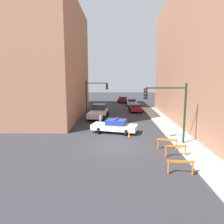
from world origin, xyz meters
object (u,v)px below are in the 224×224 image
Objects in this scene: police_car at (115,126)px; parked_car_near at (136,108)px; parked_car_far at (123,99)px; barrier_back at (167,142)px; traffic_cone at (129,135)px; barrier_mid at (176,149)px; traffic_light_near at (172,104)px; white_truck at (98,112)px; traffic_light_far at (93,92)px; barrier_front at (180,165)px; pedestrian_crossing at (100,120)px; parked_car_mid at (132,102)px.

parked_car_near is at bearing 0.96° from police_car.
parked_car_far is 31.56m from barrier_back.
parked_car_far reaches higher than barrier_back.
parked_car_near is 6.56× the size of traffic_cone.
barrier_mid is 1.01× the size of barrier_back.
white_truck is at bearing 121.08° from traffic_light_near.
barrier_back is at bearing -87.99° from parked_car_near.
traffic_light_far reaches higher than traffic_cone.
police_car is at bearing 111.68° from barrier_front.
parked_car_far is 2.75× the size of barrier_back.
pedestrian_crossing is 5.18m from traffic_cone.
police_car is (-4.80, 3.85, -2.81)m from traffic_light_near.
white_truck is 18.81m from parked_car_far.
white_truck is 3.51× the size of barrier_mid.
barrier_mid is at bearing -86.02° from parked_car_mid.
parked_car_far is 36.07m from barrier_front.
barrier_front is at bearing -89.09° from parked_car_near.
traffic_light_near is 1.21× the size of parked_car_near.
parked_car_near is 2.69× the size of barrier_mid.
traffic_cone is (3.62, -9.84, -0.59)m from white_truck.
traffic_light_far reaches higher than barrier_back.
traffic_light_far is 1.03× the size of police_car.
traffic_light_near reaches higher than barrier_front.
parked_car_mid reaches higher than traffic_cone.
parked_car_near is at bearing 19.15° from traffic_light_far.
traffic_light_near reaches higher than barrier_mid.
pedestrian_crossing reaches higher than police_car.
barrier_back is at bearing -86.41° from parked_car_mid.
parked_car_near is 0.99× the size of parked_car_mid.
pedestrian_crossing reaches higher than parked_car_near.
parked_car_far is 33.21m from barrier_mid.
white_truck is 8.56× the size of traffic_cone.
barrier_back is 4.36m from traffic_cone.
barrier_mid is (7.66, -18.12, -2.78)m from traffic_light_far.
barrier_front is at bearing -72.04° from traffic_cone.
police_car is at bearing -66.58° from white_truck.
pedestrian_crossing is 2.53× the size of traffic_cone.
parked_car_near is (5.81, 5.69, -0.23)m from white_truck.
traffic_cone is at bearing -92.82° from parked_car_far.
barrier_back reaches higher than traffic_cone.
parked_car_far is at bearing 95.46° from traffic_light_near.
pedestrian_crossing is at bearing 125.96° from traffic_cone.
parked_car_near is 20.50m from barrier_mid.
pedestrian_crossing is at bearing -114.59° from parked_car_near.
barrier_front and barrier_back have the same top height.
barrier_front is (5.57, -12.01, -0.24)m from pedestrian_crossing.
parked_car_near is at bearing -87.72° from parked_car_mid.
white_truck is (0.97, -3.34, -2.49)m from traffic_light_far.
traffic_light_near is at bearing -85.85° from parked_car_near.
white_truck reaches higher than police_car.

